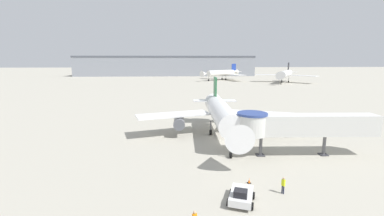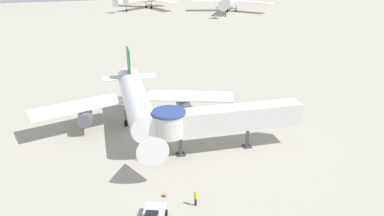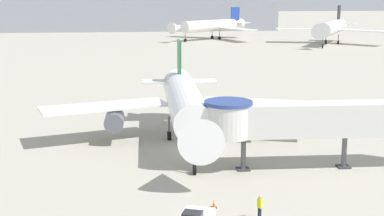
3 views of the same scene
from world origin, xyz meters
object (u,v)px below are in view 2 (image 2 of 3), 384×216
pushback_tug_white (153,216)px  background_jet_black_tail (231,0)px  jet_bridge (218,119)px  traffic_cone_near_nose (164,194)px  main_airplane (137,103)px  ground_crew_wing_walker (196,197)px

pushback_tug_white → background_jet_black_tail: 134.42m
jet_bridge → traffic_cone_near_nose: (-8.68, -7.76, -4.13)m
jet_bridge → background_jet_black_tail: 119.61m
pushback_tug_white → background_jet_black_tail: (56.29, 122.00, 4.23)m
main_airplane → pushback_tug_white: 20.86m
main_airplane → pushback_tug_white: main_airplane is taller
traffic_cone_near_nose → background_jet_black_tail: (54.44, 118.26, 4.64)m
jet_bridge → background_jet_black_tail: bearing=70.0°
main_airplane → jet_bridge: size_ratio=1.56×
jet_bridge → pushback_tug_white: bearing=-129.9°
jet_bridge → traffic_cone_near_nose: size_ratio=30.61×
jet_bridge → background_jet_black_tail: size_ratio=0.61×
ground_crew_wing_walker → background_jet_black_tail: size_ratio=0.06×
main_airplane → jet_bridge: 12.65m
main_airplane → ground_crew_wing_walker: (2.93, -19.14, -3.12)m
jet_bridge → pushback_tug_white: (-10.52, -11.50, -3.72)m
ground_crew_wing_walker → background_jet_black_tail: (51.70, 120.63, 3.94)m
pushback_tug_white → background_jet_black_tail: bearing=85.5°
ground_crew_wing_walker → background_jet_black_tail: background_jet_black_tail is taller
pushback_tug_white → ground_crew_wing_walker: (4.59, 1.37, 0.29)m
jet_bridge → traffic_cone_near_nose: jet_bridge is taller
pushback_tug_white → ground_crew_wing_walker: size_ratio=2.26×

